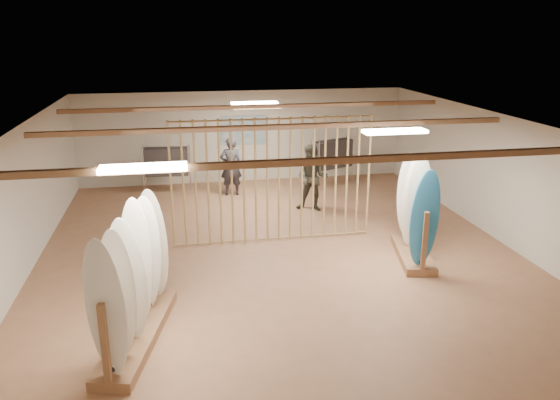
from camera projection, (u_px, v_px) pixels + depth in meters
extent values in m
plane|color=#986949|center=(280.00, 254.00, 11.61)|extent=(12.00, 12.00, 0.00)
plane|color=gray|center=(280.00, 123.00, 10.77)|extent=(12.00, 12.00, 0.00)
plane|color=beige|center=(243.00, 137.00, 16.81)|extent=(12.00, 0.00, 12.00)
plane|color=beige|center=(390.00, 354.00, 5.57)|extent=(12.00, 0.00, 12.00)
plane|color=beige|center=(20.00, 205.00, 10.29)|extent=(0.00, 12.00, 12.00)
plane|color=beige|center=(501.00, 179.00, 12.09)|extent=(0.00, 12.00, 12.00)
cube|color=#916441|center=(280.00, 127.00, 10.79)|extent=(9.50, 6.12, 0.10)
cube|color=white|center=(280.00, 126.00, 10.79)|extent=(1.20, 0.35, 0.06)
cylinder|color=#A78651|center=(171.00, 186.00, 11.54)|extent=(0.05, 0.05, 2.78)
cylinder|color=#A78651|center=(183.00, 185.00, 11.59)|extent=(0.05, 0.05, 2.78)
cylinder|color=#A78651|center=(196.00, 184.00, 11.64)|extent=(0.05, 0.05, 2.78)
cylinder|color=#A78651|center=(208.00, 184.00, 11.68)|extent=(0.05, 0.05, 2.78)
cylinder|color=#A78651|center=(220.00, 183.00, 11.73)|extent=(0.05, 0.05, 2.78)
cylinder|color=#A78651|center=(232.00, 183.00, 11.78)|extent=(0.05, 0.05, 2.78)
cylinder|color=#A78651|center=(244.00, 182.00, 11.82)|extent=(0.05, 0.05, 2.78)
cylinder|color=#A78651|center=(256.00, 181.00, 11.87)|extent=(0.05, 0.05, 2.78)
cylinder|color=#A78651|center=(267.00, 181.00, 11.92)|extent=(0.05, 0.05, 2.78)
cylinder|color=#A78651|center=(279.00, 180.00, 11.96)|extent=(0.05, 0.05, 2.78)
cylinder|color=#A78651|center=(290.00, 180.00, 12.01)|extent=(0.05, 0.05, 2.78)
cylinder|color=#A78651|center=(302.00, 179.00, 12.05)|extent=(0.05, 0.05, 2.78)
cylinder|color=#A78651|center=(313.00, 179.00, 12.10)|extent=(0.05, 0.05, 2.78)
cylinder|color=#A78651|center=(325.00, 178.00, 12.15)|extent=(0.05, 0.05, 2.78)
cylinder|color=#A78651|center=(336.00, 177.00, 12.19)|extent=(0.05, 0.05, 2.78)
cylinder|color=#A78651|center=(347.00, 177.00, 12.24)|extent=(0.05, 0.05, 2.78)
cylinder|color=#A78651|center=(358.00, 176.00, 12.29)|extent=(0.05, 0.05, 2.78)
cylinder|color=#A78651|center=(369.00, 176.00, 12.33)|extent=(0.05, 0.05, 2.78)
cube|color=#2D639F|center=(243.00, 130.00, 16.73)|extent=(1.40, 0.03, 0.90)
cube|color=#916441|center=(138.00, 334.00, 8.39)|extent=(1.19, 2.72, 0.16)
cylinder|color=black|center=(133.00, 276.00, 8.09)|extent=(0.62, 2.54, 0.01)
ellipsoid|color=white|center=(106.00, 308.00, 6.99)|extent=(0.52, 0.18, 1.98)
ellipsoid|color=silver|center=(117.00, 292.00, 7.42)|extent=(0.52, 0.18, 1.98)
ellipsoid|color=white|center=(128.00, 277.00, 7.85)|extent=(0.52, 0.18, 1.98)
ellipsoid|color=white|center=(137.00, 264.00, 8.28)|extent=(0.52, 0.18, 1.98)
ellipsoid|color=white|center=(145.00, 253.00, 8.72)|extent=(0.52, 0.18, 1.98)
ellipsoid|color=silver|center=(153.00, 242.00, 9.15)|extent=(0.52, 0.18, 1.98)
cube|color=#916441|center=(413.00, 254.00, 11.37)|extent=(1.00, 1.97, 0.16)
cylinder|color=black|center=(416.00, 208.00, 11.07)|extent=(0.41, 1.79, 0.01)
ellipsoid|color=#2D8CD1|center=(425.00, 216.00, 10.33)|extent=(0.53, 0.18, 2.03)
ellipsoid|color=silver|center=(419.00, 208.00, 10.81)|extent=(0.53, 0.18, 2.03)
ellipsoid|color=silver|center=(414.00, 201.00, 11.28)|extent=(0.53, 0.18, 2.03)
ellipsoid|color=white|center=(409.00, 194.00, 11.75)|extent=(0.53, 0.18, 2.03)
cylinder|color=silver|center=(165.00, 147.00, 15.56)|extent=(1.31, 0.14, 0.03)
cube|color=black|center=(166.00, 162.00, 15.69)|extent=(1.25, 0.43, 0.80)
cylinder|color=silver|center=(167.00, 169.00, 15.76)|extent=(0.03, 0.03, 1.41)
cylinder|color=silver|center=(333.00, 139.00, 16.32)|extent=(1.27, 0.57, 0.03)
cube|color=black|center=(333.00, 154.00, 16.46)|extent=(1.31, 0.82, 0.83)
cylinder|color=silver|center=(333.00, 161.00, 16.53)|extent=(0.03, 0.03, 1.47)
imported|color=#292830|center=(231.00, 162.00, 15.47)|extent=(0.71, 0.49, 1.91)
imported|color=#343228|center=(312.00, 174.00, 14.11)|extent=(1.19, 1.10, 1.98)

